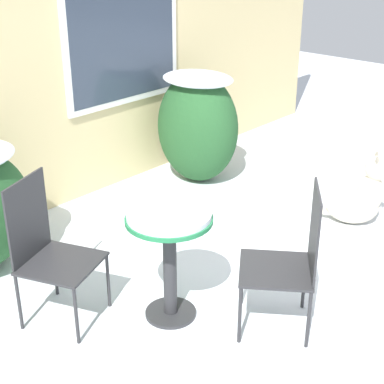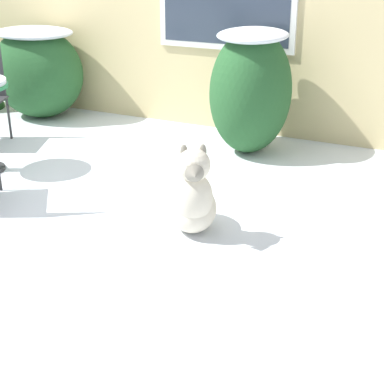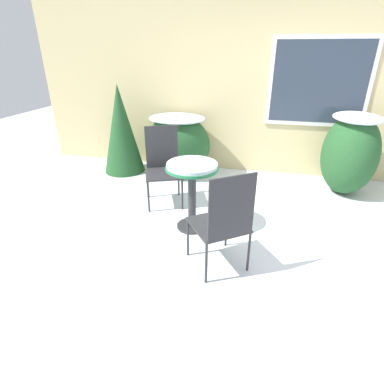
# 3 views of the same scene
# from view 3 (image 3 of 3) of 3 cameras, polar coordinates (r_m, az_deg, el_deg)

# --- Properties ---
(ground_plane) EXTENTS (16.00, 16.00, 0.00)m
(ground_plane) POSITION_cam_3_polar(r_m,az_deg,el_deg) (3.49, 12.06, -8.94)
(ground_plane) COLOR silver
(house_wall) EXTENTS (8.00, 0.10, 3.07)m
(house_wall) POSITION_cam_3_polar(r_m,az_deg,el_deg) (5.11, 15.26, 20.07)
(house_wall) COLOR #D1BC84
(house_wall) RESTS_ON ground_plane
(shrub_left) EXTENTS (1.07, 0.89, 1.01)m
(shrub_left) POSITION_cam_3_polar(r_m,az_deg,el_deg) (5.01, -2.76, 9.23)
(shrub_left) COLOR #235128
(shrub_left) RESTS_ON ground_plane
(shrub_middle) EXTENTS (0.75, 0.92, 1.17)m
(shrub_middle) POSITION_cam_3_polar(r_m,az_deg,el_deg) (4.86, 27.86, 6.73)
(shrub_middle) COLOR #235128
(shrub_middle) RESTS_ON ground_plane
(evergreen_bush) EXTENTS (0.69, 0.69, 1.46)m
(evergreen_bush) POSITION_cam_3_polar(r_m,az_deg,el_deg) (5.25, -13.33, 11.50)
(evergreen_bush) COLOR #235128
(evergreen_bush) RESTS_ON ground_plane
(patio_table) EXTENTS (0.59, 0.59, 0.81)m
(patio_table) POSITION_cam_3_polar(r_m,az_deg,el_deg) (3.36, 0.00, 2.44)
(patio_table) COLOR #2D2D30
(patio_table) RESTS_ON ground_plane
(patio_chair_near_table) EXTENTS (0.62, 0.62, 1.03)m
(patio_chair_near_table) POSITION_cam_3_polar(r_m,az_deg,el_deg) (4.08, -5.56, 5.37)
(patio_chair_near_table) COLOR #2D2D30
(patio_chair_near_table) RESTS_ON ground_plane
(patio_chair_far_side) EXTENTS (0.67, 0.67, 1.03)m
(patio_chair_far_side) POSITION_cam_3_polar(r_m,az_deg,el_deg) (2.73, 6.01, -5.41)
(patio_chair_far_side) COLOR #2D2D30
(patio_chair_far_side) RESTS_ON ground_plane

